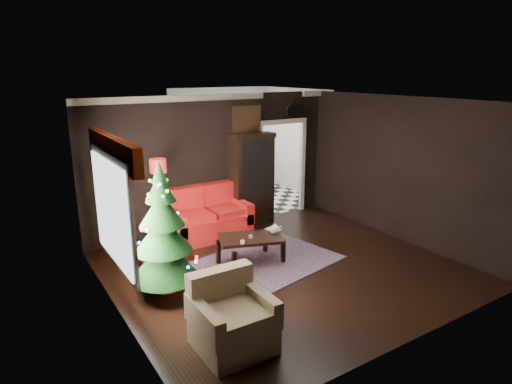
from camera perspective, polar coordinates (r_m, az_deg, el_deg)
floor at (r=7.55m, az=3.73°, el=-10.01°), size 5.50×5.50×0.00m
ceiling at (r=6.82m, az=4.15°, el=11.71°), size 5.50×5.50×0.00m
wall_back at (r=9.13m, az=-5.41°, el=3.80°), size 5.50×0.00×5.50m
wall_front at (r=5.36m, az=20.02°, el=-5.71°), size 5.50×0.00×5.50m
wall_left at (r=5.92m, az=-18.11°, el=-3.50°), size 0.00×5.50×5.50m
wall_right at (r=8.92m, az=18.33°, el=2.79°), size 0.00×5.50×5.50m
doorway at (r=10.07m, az=3.28°, el=2.92°), size 1.10×0.10×2.10m
left_window at (r=6.10m, az=-18.27°, el=-2.46°), size 0.05×1.60×1.40m
valance at (r=5.93m, az=-18.20°, el=5.21°), size 0.12×2.10×0.35m
kitchen_floor at (r=11.55m, az=-1.14°, el=-0.77°), size 3.00×3.00×0.00m
kitchen_window at (r=12.44m, az=-4.69°, el=8.37°), size 0.70×0.06×0.70m
rug at (r=7.80m, az=1.19°, el=-9.04°), size 2.72×2.20×0.01m
loveseat at (r=8.80m, az=-6.23°, el=-2.75°), size 1.70×0.90×1.00m
curio_cabinet at (r=9.40m, az=-0.62°, el=1.39°), size 0.90×0.45×1.90m
floor_lamp at (r=8.08m, az=-12.32°, el=-2.27°), size 0.41×0.41×1.87m
christmas_tree at (r=6.43m, az=-12.07°, el=-4.86°), size 1.19×1.19×1.90m
armchair at (r=5.41m, az=-3.04°, el=-15.58°), size 0.90×0.90×0.91m
coffee_table at (r=7.65m, az=-0.69°, el=-7.54°), size 1.22×0.96×0.48m
teapot at (r=7.66m, az=2.48°, el=-4.87°), size 0.20×0.20×0.18m
cup_a at (r=7.50m, az=-0.71°, el=-5.83°), size 0.07×0.07×0.05m
cup_b at (r=7.26m, az=-1.77°, el=-6.54°), size 0.09×0.09×0.06m
book at (r=7.77m, az=1.82°, el=-4.30°), size 0.18×0.06×0.24m
wall_clock at (r=9.98m, az=4.76°, el=10.51°), size 0.32×0.32×0.06m
painting at (r=9.32m, az=-1.26°, el=9.39°), size 0.62×0.05×0.52m
kitchen_counter at (r=12.44m, az=-4.03°, el=2.53°), size 1.80×0.60×0.90m
kitchen_table at (r=11.05m, az=-1.67°, el=0.48°), size 0.70×0.70×0.75m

